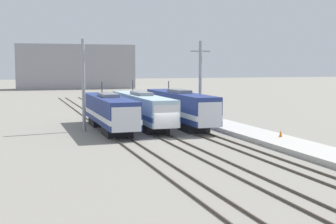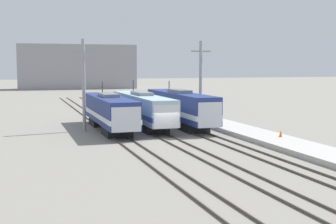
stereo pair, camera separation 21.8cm
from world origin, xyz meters
name	(u,v)px [view 1 (the left image)]	position (x,y,z in m)	size (l,w,h in m)	color
ground_plane	(166,138)	(0.00, 0.00, 0.00)	(400.00, 400.00, 0.00)	gray
rail_pair_far_left	(123,139)	(-4.22, 0.00, 0.07)	(1.51, 120.00, 0.15)	#4C4238
rail_pair_center	(166,137)	(0.00, 0.00, 0.07)	(1.51, 120.00, 0.15)	#4C4238
rail_pair_far_right	(206,135)	(4.22, 0.00, 0.07)	(1.51, 120.00, 0.15)	#4C4238
locomotive_far_left	(109,112)	(-4.22, 6.79, 2.07)	(3.03, 17.25, 5.15)	black
locomotive_center	(143,109)	(0.00, 8.75, 2.06)	(2.88, 18.80, 5.22)	#232326
locomotive_far_right	(181,108)	(4.22, 7.63, 2.18)	(2.75, 18.01, 5.09)	black
catenary_tower_left	(83,84)	(-6.86, 7.23, 5.06)	(2.35, 0.36, 9.79)	gray
catenary_tower_right	(200,82)	(6.47, 7.23, 5.06)	(2.35, 0.36, 9.79)	gray
platform	(247,132)	(8.70, 0.00, 0.21)	(4.00, 120.00, 0.43)	#B7B5AD
traffic_cone	(281,133)	(9.49, -5.18, 0.74)	(0.32, 0.32, 0.63)	orange
depot_building	(75,67)	(3.62, 99.84, 6.56)	(34.39, 10.63, 13.12)	gray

